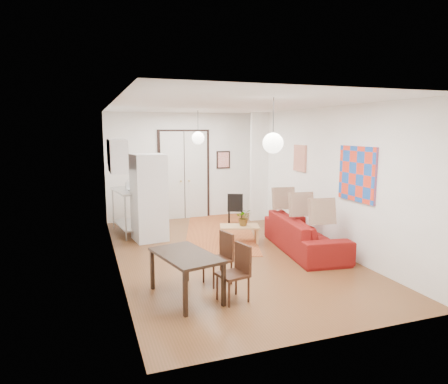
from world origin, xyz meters
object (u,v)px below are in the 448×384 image
object	(u,v)px
kitchen_counter	(131,204)
fridge	(149,198)
coffee_table	(239,228)
black_side_chair	(234,206)
dining_chair_near	(216,254)
sofa	(305,234)
dining_table	(186,259)
dining_chair_far	(231,268)

from	to	relation	value
kitchen_counter	fridge	xyz separation A→B (m)	(0.31, -0.76, 0.26)
fridge	coffee_table	bearing A→B (deg)	-33.46
black_side_chair	dining_chair_near	bearing A→B (deg)	87.96
dining_chair_near	sofa	bearing A→B (deg)	100.81
fridge	kitchen_counter	bearing A→B (deg)	103.85
sofa	fridge	xyz separation A→B (m)	(-2.84, 1.87, 0.61)
sofa	dining_table	distance (m)	3.18
coffee_table	dining_chair_far	size ratio (longest dim) A/B	1.15
fridge	dining_chair_near	xyz separation A→B (m)	(0.61, -2.87, -0.49)
dining_table	black_side_chair	distance (m)	4.63
sofa	coffee_table	distance (m)	1.43
dining_chair_far	kitchen_counter	bearing A→B (deg)	178.47
sofa	kitchen_counter	xyz separation A→B (m)	(-3.15, 2.63, 0.35)
black_side_chair	fridge	bearing A→B (deg)	40.66
coffee_table	dining_table	bearing A→B (deg)	-126.50
dining_table	dining_chair_far	distance (m)	0.67
fridge	dining_table	size ratio (longest dim) A/B	1.46
coffee_table	fridge	bearing A→B (deg)	154.54
kitchen_counter	dining_chair_far	distance (m)	4.44
fridge	dining_chair_far	distance (m)	3.66
sofa	dining_table	size ratio (longest dim) A/B	1.81
sofa	dining_chair_far	world-z (taller)	dining_chair_far
kitchen_counter	black_side_chair	world-z (taller)	kitchen_counter
sofa	kitchen_counter	world-z (taller)	kitchen_counter
kitchen_counter	fridge	world-z (taller)	fridge
kitchen_counter	black_side_chair	bearing A→B (deg)	-8.73
coffee_table	fridge	distance (m)	2.11
coffee_table	kitchen_counter	bearing A→B (deg)	142.51
dining_table	black_side_chair	size ratio (longest dim) A/B	1.55
kitchen_counter	dining_chair_far	world-z (taller)	kitchen_counter
kitchen_counter	dining_chair_far	size ratio (longest dim) A/B	1.76
sofa	dining_chair_near	distance (m)	2.45
dining_table	dining_chair_near	bearing A→B (deg)	35.57
dining_chair_near	dining_table	bearing A→B (deg)	-67.92
sofa	black_side_chair	world-z (taller)	black_side_chair
fridge	black_side_chair	size ratio (longest dim) A/B	2.26
sofa	dining_chair_near	world-z (taller)	dining_chair_near
fridge	dining_table	distance (m)	3.32
dining_table	sofa	bearing A→B (deg)	26.90
fridge	black_side_chair	bearing A→B (deg)	9.60
coffee_table	kitchen_counter	xyz separation A→B (m)	(-2.12, 1.63, 0.37)
coffee_table	black_side_chair	bearing A→B (deg)	73.09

